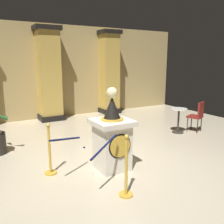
# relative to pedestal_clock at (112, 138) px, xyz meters

# --- Properties ---
(ground_plane) EXTENTS (11.99, 11.99, 0.00)m
(ground_plane) POSITION_rel_pedestal_clock_xyz_m (0.09, 0.22, -0.66)
(ground_plane) COLOR beige
(back_wall) EXTENTS (11.99, 0.16, 3.56)m
(back_wall) POSITION_rel_pedestal_clock_xyz_m (0.09, 5.31, 1.12)
(back_wall) COLOR tan
(back_wall) RESTS_ON ground_plane
(pedestal_clock) EXTENTS (0.76, 0.76, 1.71)m
(pedestal_clock) POSITION_rel_pedestal_clock_xyz_m (0.00, 0.00, 0.00)
(pedestal_clock) COLOR silver
(pedestal_clock) RESTS_ON ground_plane
(stanchion_near) EXTENTS (0.24, 0.24, 1.04)m
(stanchion_near) POSITION_rel_pedestal_clock_xyz_m (-1.18, 0.40, -0.29)
(stanchion_near) COLOR gold
(stanchion_near) RESTS_ON ground_plane
(stanchion_far) EXTENTS (0.24, 0.24, 1.07)m
(stanchion_far) POSITION_rel_pedestal_clock_xyz_m (-0.31, -1.01, -0.28)
(stanchion_far) COLOR gold
(stanchion_far) RESTS_ON ground_plane
(velvet_rope) EXTENTS (1.17, 1.18, 0.22)m
(velvet_rope) POSITION_rel_pedestal_clock_xyz_m (-0.75, -0.31, 0.13)
(velvet_rope) COLOR #141947
(column_right) EXTENTS (0.82, 0.82, 3.42)m
(column_right) POSITION_rel_pedestal_clock_xyz_m (2.65, 4.94, 1.04)
(column_right) COLOR black
(column_right) RESTS_ON ground_plane
(column_centre_rear) EXTENTS (0.92, 0.92, 3.42)m
(column_centre_rear) POSITION_rel_pedestal_clock_xyz_m (0.09, 4.94, 1.04)
(column_centre_rear) COLOR black
(column_centre_rear) RESTS_ON ground_plane
(cafe_table) EXTENTS (0.50, 0.50, 0.77)m
(cafe_table) POSITION_rel_pedestal_clock_xyz_m (3.06, 1.23, -0.17)
(cafe_table) COLOR #332D28
(cafe_table) RESTS_ON ground_plane
(cafe_chair_red) EXTENTS (0.52, 0.52, 0.96)m
(cafe_chair_red) POSITION_rel_pedestal_clock_xyz_m (3.64, 1.01, -0.08)
(cafe_chair_red) COLOR black
(cafe_chair_red) RESTS_ON ground_plane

